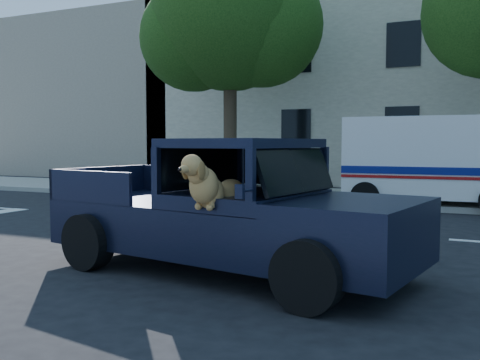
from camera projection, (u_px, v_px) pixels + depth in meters
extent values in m
plane|color=black|center=(193.00, 262.00, 7.56)|extent=(120.00, 120.00, 0.00)
cube|color=gray|center=(345.00, 197.00, 15.91)|extent=(60.00, 4.00, 0.15)
cylinder|color=#332619|center=(230.00, 128.00, 17.78)|extent=(0.44, 0.44, 4.40)
sphere|color=#14370D|center=(230.00, 11.00, 17.51)|extent=(5.20, 5.20, 5.20)
sphere|color=#14370D|center=(194.00, 37.00, 17.79)|extent=(3.60, 3.60, 3.60)
sphere|color=#14370D|center=(262.00, 26.00, 17.41)|extent=(4.00, 4.00, 4.00)
cube|color=beige|center=(466.00, 71.00, 20.99)|extent=(26.00, 6.00, 9.00)
cube|color=tan|center=(100.00, 99.00, 28.47)|extent=(12.00, 6.00, 8.00)
cube|color=black|center=(228.00, 227.00, 6.97)|extent=(5.13, 2.69, 0.62)
cube|color=black|center=(354.00, 207.00, 5.97)|extent=(1.71, 2.09, 0.15)
cube|color=black|center=(243.00, 143.00, 6.76)|extent=(1.74, 2.02, 0.11)
cube|color=black|center=(296.00, 171.00, 6.36)|extent=(0.51, 1.63, 0.53)
cube|color=black|center=(236.00, 220.00, 6.37)|extent=(0.60, 0.60, 0.36)
cube|color=black|center=(240.00, 192.00, 5.41)|extent=(0.10, 0.06, 0.15)
cube|color=silver|center=(432.00, 187.00, 13.73)|extent=(4.34, 2.07, 0.51)
cube|color=silver|center=(416.00, 147.00, 13.82)|extent=(3.52, 2.04, 1.53)
cube|color=navy|center=(412.00, 171.00, 12.96)|extent=(3.46, 0.13, 0.18)
cube|color=#9E0F0F|center=(412.00, 177.00, 12.97)|extent=(3.46, 0.13, 0.07)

